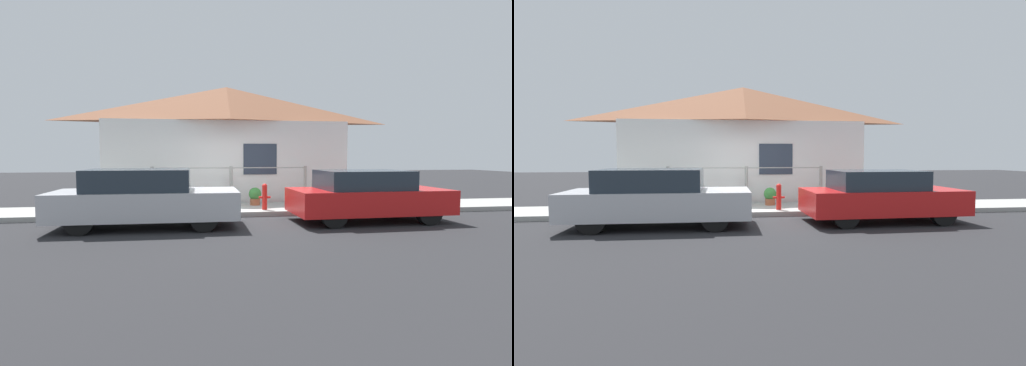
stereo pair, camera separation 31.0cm
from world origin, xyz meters
TOP-DOWN VIEW (x-y plane):
  - ground_plane at (0.00, 0.00)m, footprint 60.00×60.00m
  - sidewalk at (0.00, 1.01)m, footprint 24.00×2.02m
  - house at (0.00, 3.32)m, footprint 8.40×2.23m
  - fence at (0.00, 1.87)m, footprint 4.90×0.10m
  - car_left at (-2.29, -1.14)m, footprint 4.20×1.77m
  - car_right at (3.13, -1.14)m, footprint 3.91×1.86m
  - fire_hydrant at (0.81, 0.41)m, footprint 0.33×0.15m
  - potted_plant_near_hydrant at (0.70, 1.47)m, footprint 0.39×0.39m
  - potted_plant_by_fence at (-2.12, 1.26)m, footprint 0.42×0.42m
  - potted_plant_corner at (2.81, 1.12)m, footprint 0.34×0.34m

SIDE VIEW (x-z plane):
  - ground_plane at x=0.00m, z-range 0.00..0.00m
  - sidewalk at x=0.00m, z-range 0.00..0.14m
  - potted_plant_corner at x=2.81m, z-range 0.15..0.65m
  - potted_plant_by_fence at x=-2.12m, z-range 0.15..0.66m
  - potted_plant_near_hydrant at x=0.70m, z-range 0.15..0.69m
  - fire_hydrant at x=0.81m, z-range 0.15..0.89m
  - car_right at x=3.13m, z-range 0.01..1.30m
  - car_left at x=-2.29m, z-range 0.01..1.36m
  - fence at x=0.00m, z-range 0.20..1.38m
  - house at x=0.00m, z-range 1.18..5.20m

